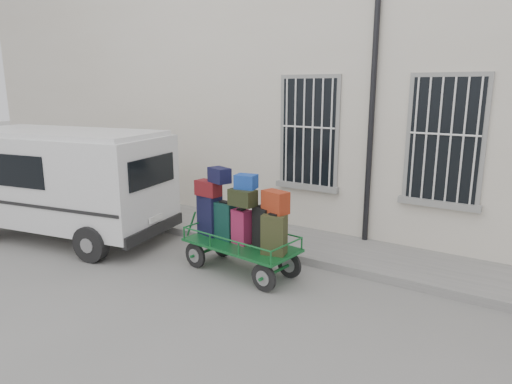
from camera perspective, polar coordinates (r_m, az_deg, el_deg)
The scene contains 5 objects.
ground at distance 7.61m, azimuth -1.41°, elevation -11.71°, with size 80.00×80.00×0.00m, color slate.
building at distance 11.85m, azimuth 14.14°, elevation 11.75°, with size 24.00×5.15×6.00m.
sidewalk at distance 9.34m, azimuth 6.34°, elevation -6.50°, with size 24.00×1.70×0.15m, color slate.
luggage_cart at distance 7.88m, azimuth -2.08°, elevation -3.93°, with size 2.43×1.13×1.81m.
van at distance 10.44m, azimuth -22.96°, elevation 1.71°, with size 4.85×2.74×2.31m.
Camera 1 is at (3.94, -5.67, 3.18)m, focal length 32.00 mm.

